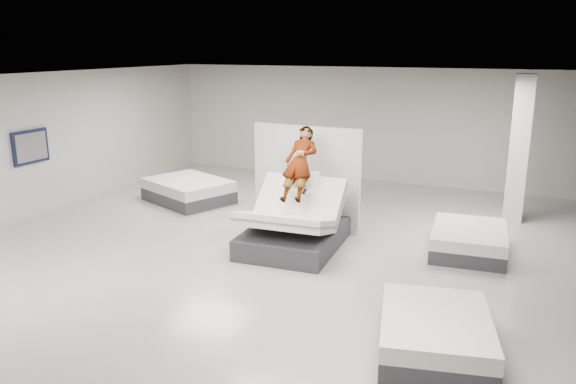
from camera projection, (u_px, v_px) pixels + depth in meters
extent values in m
plane|color=#A8A69F|center=(261.00, 262.00, 10.08)|extent=(14.00, 14.00, 0.00)
plane|color=#232325|center=(259.00, 81.00, 9.27)|extent=(14.00, 14.00, 0.00)
cube|color=beige|center=(371.00, 125.00, 15.87)|extent=(12.00, 0.04, 3.20)
cube|color=beige|center=(10.00, 150.00, 12.01)|extent=(0.04, 14.00, 3.20)
cube|color=#333237|center=(294.00, 238.00, 10.77)|extent=(1.79, 2.31, 0.39)
cube|color=white|center=(300.00, 201.00, 10.93)|extent=(1.72, 1.11, 0.89)
cube|color=slate|center=(300.00, 201.00, 10.93)|extent=(1.74, 0.99, 0.74)
cube|color=white|center=(285.00, 223.00, 10.20)|extent=(1.73, 1.23, 0.53)
cube|color=slate|center=(285.00, 223.00, 10.20)|extent=(1.75, 1.20, 0.33)
cube|color=white|center=(302.00, 181.00, 10.95)|extent=(0.64, 0.48, 0.40)
imported|color=slate|center=(299.00, 177.00, 10.75)|extent=(0.68, 1.53, 1.36)
cube|color=black|center=(304.00, 191.00, 10.41)|extent=(0.06, 0.14, 0.08)
cube|color=silver|center=(306.00, 178.00, 11.77)|extent=(2.40, 0.22, 2.18)
cube|color=#333237|center=(468.00, 246.00, 10.52)|extent=(1.45, 1.85, 0.26)
cube|color=white|center=(469.00, 234.00, 10.46)|extent=(1.45, 1.85, 0.22)
cube|color=#333237|center=(435.00, 342.00, 7.11)|extent=(1.69, 2.04, 0.27)
cube|color=white|center=(436.00, 324.00, 7.04)|extent=(1.69, 2.04, 0.22)
cube|color=#333237|center=(189.00, 195.00, 13.99)|extent=(2.44, 2.17, 0.30)
cube|color=white|center=(188.00, 185.00, 13.92)|extent=(2.44, 2.17, 0.25)
cube|color=silver|center=(519.00, 150.00, 12.10)|extent=(0.40, 0.40, 3.20)
cube|color=black|center=(31.00, 147.00, 12.43)|extent=(0.05, 0.95, 0.75)
cube|color=#987965|center=(32.00, 147.00, 12.42)|extent=(0.02, 0.82, 0.62)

